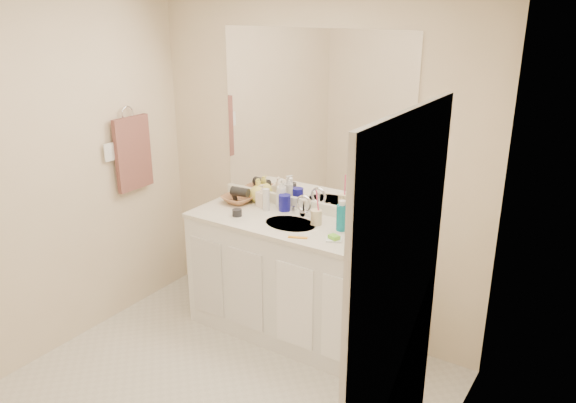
{
  "coord_description": "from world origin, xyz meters",
  "views": [
    {
      "loc": [
        1.93,
        -2.01,
        2.32
      ],
      "look_at": [
        0.0,
        0.97,
        1.05
      ],
      "focal_mm": 35.0,
      "sensor_mm": 36.0,
      "label": 1
    }
  ],
  "objects": [
    {
      "name": "soap_dish",
      "position": [
        0.39,
        0.91,
        0.89
      ],
      "size": [
        0.12,
        0.11,
        0.01
      ],
      "primitive_type": "cube",
      "rotation": [
        0.0,
        0.0,
        0.42
      ],
      "color": "white",
      "rests_on": "countertop"
    },
    {
      "name": "door",
      "position": [
        1.29,
        -0.3,
        1.0
      ],
      "size": [
        0.02,
        0.82,
        2.0
      ],
      "primitive_type": "cube",
      "color": "silver",
      "rests_on": "floor"
    },
    {
      "name": "towel_ring",
      "position": [
        -1.27,
        0.77,
        1.55
      ],
      "size": [
        0.01,
        0.11,
        0.11
      ],
      "primitive_type": "torus",
      "rotation": [
        0.0,
        1.57,
        0.0
      ],
      "color": "silver",
      "rests_on": "wall_left"
    },
    {
      "name": "mirror",
      "position": [
        0.0,
        1.29,
        1.56
      ],
      "size": [
        1.48,
        0.01,
        1.2
      ],
      "primitive_type": "cube",
      "color": "white",
      "rests_on": "wall_back"
    },
    {
      "name": "wall_left",
      "position": [
        -1.3,
        0.0,
        1.2
      ],
      "size": [
        0.02,
        2.6,
        2.4
      ],
      "primitive_type": "cube",
      "color": "beige",
      "rests_on": "floor"
    },
    {
      "name": "backsplash",
      "position": [
        0.0,
        1.29,
        0.92
      ],
      "size": [
        1.52,
        0.03,
        0.08
      ],
      "primitive_type": "cube",
      "color": "white",
      "rests_on": "countertop"
    },
    {
      "name": "blue_mug",
      "position": [
        -0.17,
        1.2,
        0.94
      ],
      "size": [
        0.1,
        0.1,
        0.12
      ],
      "primitive_type": "cylinder",
      "rotation": [
        0.0,
        0.0,
        0.17
      ],
      "color": "navy",
      "rests_on": "countertop"
    },
    {
      "name": "wall_back",
      "position": [
        0.0,
        1.3,
        1.2
      ],
      "size": [
        2.6,
        0.02,
        2.4
      ],
      "primitive_type": "cube",
      "color": "beige",
      "rests_on": "floor"
    },
    {
      "name": "wicker_basket",
      "position": [
        -0.56,
        1.15,
        0.91
      ],
      "size": [
        0.24,
        0.24,
        0.06
      ],
      "primitive_type": "imported",
      "rotation": [
        0.0,
        0.0,
        -0.05
      ],
      "color": "#99623D",
      "rests_on": "countertop"
    },
    {
      "name": "dark_jar",
      "position": [
        -0.4,
        0.92,
        0.9
      ],
      "size": [
        0.09,
        0.09,
        0.05
      ],
      "primitive_type": "cylinder",
      "rotation": [
        0.0,
        0.0,
        0.38
      ],
      "color": "black",
      "rests_on": "countertop"
    },
    {
      "name": "faucet",
      "position": [
        0.0,
        1.18,
        0.94
      ],
      "size": [
        0.02,
        0.02,
        0.11
      ],
      "primitive_type": "cylinder",
      "color": "silver",
      "rests_on": "countertop"
    },
    {
      "name": "countertop",
      "position": [
        0.0,
        1.02,
        0.86
      ],
      "size": [
        1.52,
        0.57,
        0.03
      ],
      "primitive_type": "cube",
      "color": "silver",
      "rests_on": "vanity_cabinet"
    },
    {
      "name": "sink_basin",
      "position": [
        0.0,
        1.0,
        0.87
      ],
      "size": [
        0.37,
        0.37,
        0.02
      ],
      "primitive_type": "cylinder",
      "color": "beige",
      "rests_on": "countertop"
    },
    {
      "name": "switch_plate",
      "position": [
        -1.27,
        0.57,
        1.3
      ],
      "size": [
        0.01,
        0.08,
        0.13
      ],
      "primitive_type": "cube",
      "color": "white",
      "rests_on": "wall_left"
    },
    {
      "name": "orange_comb",
      "position": [
        0.17,
        0.82,
        0.88
      ],
      "size": [
        0.13,
        0.08,
        0.01
      ],
      "primitive_type": "cube",
      "rotation": [
        0.0,
        0.0,
        0.41
      ],
      "color": "orange",
      "rests_on": "countertop"
    },
    {
      "name": "tan_cup",
      "position": [
        0.16,
        1.09,
        0.93
      ],
      "size": [
        0.1,
        0.1,
        0.1
      ],
      "primitive_type": "cylinder",
      "rotation": [
        0.0,
        0.0,
        0.33
      ],
      "color": "beige",
      "rests_on": "countertop"
    },
    {
      "name": "vanity_cabinet",
      "position": [
        0.0,
        1.02,
        0.42
      ],
      "size": [
        1.5,
        0.55,
        0.85
      ],
      "primitive_type": "cube",
      "color": "white",
      "rests_on": "floor"
    },
    {
      "name": "extra_white_bottle",
      "position": [
        -0.29,
        1.13,
        0.96
      ],
      "size": [
        0.05,
        0.05,
        0.16
      ],
      "primitive_type": "cylinder",
      "rotation": [
        0.0,
        0.0,
        0.05
      ],
      "color": "white",
      "rests_on": "countertop"
    },
    {
      "name": "soap_bottle_white",
      "position": [
        -0.23,
        1.24,
        0.99
      ],
      "size": [
        0.11,
        0.11,
        0.22
      ],
      "primitive_type": "imported",
      "rotation": [
        0.0,
        0.0,
        0.43
      ],
      "color": "white",
      "rests_on": "countertop"
    },
    {
      "name": "mouthwash_bottle",
      "position": [
        0.35,
        1.09,
        0.97
      ],
      "size": [
        0.09,
        0.09,
        0.18
      ],
      "primitive_type": "cylinder",
      "rotation": [
        0.0,
        0.0,
        0.25
      ],
      "color": "#0B7085",
      "rests_on": "countertop"
    },
    {
      "name": "hair_dryer",
      "position": [
        -0.54,
        1.15,
        0.97
      ],
      "size": [
        0.15,
        0.09,
        0.07
      ],
      "primitive_type": "cylinder",
      "rotation": [
        0.0,
        1.57,
        0.12
      ],
      "color": "black",
      "rests_on": "wicker_basket"
    },
    {
      "name": "hand_towel",
      "position": [
        -1.25,
        0.77,
        1.25
      ],
      "size": [
        0.04,
        0.32,
        0.55
      ],
      "primitive_type": "cube",
      "color": "brown",
      "rests_on": "towel_ring"
    },
    {
      "name": "toothbrush",
      "position": [
        0.17,
        1.09,
        1.03
      ],
      "size": [
        0.02,
        0.04,
        0.2
      ],
      "primitive_type": "cylinder",
      "rotation": [
        0.14,
        0.0,
        -0.41
      ],
      "color": "#F94173",
      "rests_on": "tan_cup"
    },
    {
      "name": "green_soap",
      "position": [
        0.39,
        0.91,
        0.9
      ],
      "size": [
        0.08,
        0.07,
        0.02
      ],
      "primitive_type": "cube",
      "rotation": [
        0.0,
        0.0,
        -0.37
      ],
      "color": "#6FCB31",
      "rests_on": "soap_dish"
    },
    {
      "name": "soap_bottle_cream",
      "position": [
        -0.36,
        1.19,
        0.96
      ],
      "size": [
        0.09,
        0.09,
        0.17
      ],
      "primitive_type": "imported",
      "rotation": [
        0.0,
        0.0,
        -0.24
      ],
      "color": "#FFEACF",
      "rests_on": "countertop"
    },
    {
      "name": "soap_bottle_yellow",
      "position": [
        -0.45,
        1.25,
        0.97
      ],
      "size": [
        0.15,
        0.15,
        0.18
      ],
      "primitive_type": "imported",
      "rotation": [
        0.0,
        0.0,
        0.09
      ],
      "color": "#E9DE5A",
      "rests_on": "countertop"
    },
    {
      "name": "wall_right",
      "position": [
        1.3,
        0.0,
        1.2
      ],
      "size": [
        0.02,
        2.6,
        2.4
      ],
      "primitive_type": "cube",
      "color": "beige",
      "rests_on": "floor"
    }
  ]
}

